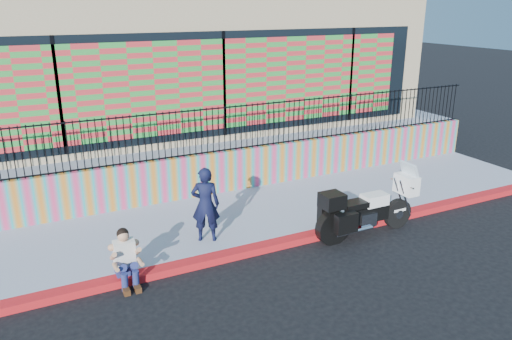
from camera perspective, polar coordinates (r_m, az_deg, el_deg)
ground at (r=11.02m, az=5.11°, el=-8.17°), size 90.00×90.00×0.00m
red_curb at (r=10.98m, az=5.12°, el=-7.82°), size 16.00×0.30×0.15m
sidewalk at (r=12.28m, az=1.11°, el=-4.78°), size 16.00×3.00×0.15m
mural_wall at (r=13.41m, az=-2.03°, el=0.10°), size 16.00×0.20×1.10m
metal_fence at (r=13.09m, az=-2.09°, el=4.88°), size 15.80×0.04×1.20m
elevated_platform at (r=18.02m, az=-8.79°, el=4.47°), size 16.00×10.00×1.25m
storefront_building at (r=17.37m, az=-8.99°, el=12.74°), size 14.00×8.06×4.00m
police_motorcycle at (r=11.25m, az=12.38°, el=-4.32°), size 2.49×0.82×1.55m
police_officer at (r=10.45m, az=-5.79°, el=-3.94°), size 0.70×0.60×1.62m
seated_man at (r=9.51m, az=-14.55°, el=-10.28°), size 0.54×0.71×1.06m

